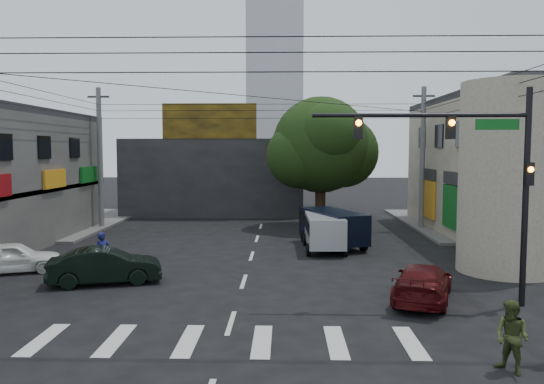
{
  "coord_description": "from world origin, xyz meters",
  "views": [
    {
      "loc": [
        1.6,
        -18.46,
        5.19
      ],
      "look_at": [
        1.07,
        4.0,
        3.38
      ],
      "focal_mm": 35.0,
      "sensor_mm": 36.0,
      "label": 1
    }
  ],
  "objects_px": {
    "utility_pole_far_left": "(100,158)",
    "dark_sedan": "(105,266)",
    "traffic_gantry": "(475,161)",
    "pedestrian_olive": "(512,337)",
    "silver_minivan": "(324,233)",
    "white_compact": "(13,257)",
    "utility_pole_far_right": "(422,159)",
    "navy_van": "(333,229)",
    "street_tree": "(321,145)",
    "traffic_officer": "(103,254)",
    "maroon_sedan": "(423,283)"
  },
  "relations": [
    {
      "from": "utility_pole_far_left",
      "to": "dark_sedan",
      "type": "relative_size",
      "value": 2.05
    },
    {
      "from": "dark_sedan",
      "to": "utility_pole_far_left",
      "type": "bearing_deg",
      "value": 3.9
    },
    {
      "from": "utility_pole_far_left",
      "to": "dark_sedan",
      "type": "bearing_deg",
      "value": -70.29
    },
    {
      "from": "traffic_gantry",
      "to": "pedestrian_olive",
      "type": "relative_size",
      "value": 4.22
    },
    {
      "from": "traffic_gantry",
      "to": "silver_minivan",
      "type": "bearing_deg",
      "value": 113.67
    },
    {
      "from": "white_compact",
      "to": "silver_minivan",
      "type": "bearing_deg",
      "value": -88.25
    },
    {
      "from": "traffic_gantry",
      "to": "pedestrian_olive",
      "type": "bearing_deg",
      "value": -99.97
    },
    {
      "from": "utility_pole_far_right",
      "to": "traffic_gantry",
      "type": "bearing_deg",
      "value": -98.94
    },
    {
      "from": "utility_pole_far_right",
      "to": "navy_van",
      "type": "xyz_separation_m",
      "value": [
        -6.32,
        -6.38,
        -3.64
      ]
    },
    {
      "from": "street_tree",
      "to": "white_compact",
      "type": "relative_size",
      "value": 2.1
    },
    {
      "from": "street_tree",
      "to": "traffic_officer",
      "type": "height_order",
      "value": "street_tree"
    },
    {
      "from": "dark_sedan",
      "to": "pedestrian_olive",
      "type": "xyz_separation_m",
      "value": [
        12.21,
        -7.94,
        0.15
      ]
    },
    {
      "from": "dark_sedan",
      "to": "silver_minivan",
      "type": "relative_size",
      "value": 1.05
    },
    {
      "from": "street_tree",
      "to": "utility_pole_far_right",
      "type": "xyz_separation_m",
      "value": [
        6.5,
        -1.0,
        -0.87
      ]
    },
    {
      "from": "white_compact",
      "to": "silver_minivan",
      "type": "height_order",
      "value": "silver_minivan"
    },
    {
      "from": "white_compact",
      "to": "maroon_sedan",
      "type": "relative_size",
      "value": 0.88
    },
    {
      "from": "street_tree",
      "to": "navy_van",
      "type": "distance_m",
      "value": 8.65
    },
    {
      "from": "traffic_gantry",
      "to": "utility_pole_far_left",
      "type": "height_order",
      "value": "utility_pole_far_left"
    },
    {
      "from": "utility_pole_far_right",
      "to": "dark_sedan",
      "type": "relative_size",
      "value": 2.05
    },
    {
      "from": "maroon_sedan",
      "to": "navy_van",
      "type": "relative_size",
      "value": 0.91
    },
    {
      "from": "dark_sedan",
      "to": "white_compact",
      "type": "distance_m",
      "value": 4.86
    },
    {
      "from": "street_tree",
      "to": "white_compact",
      "type": "bearing_deg",
      "value": -135.37
    },
    {
      "from": "silver_minivan",
      "to": "pedestrian_olive",
      "type": "distance_m",
      "value": 15.24
    },
    {
      "from": "white_compact",
      "to": "maroon_sedan",
      "type": "distance_m",
      "value": 16.66
    },
    {
      "from": "traffic_officer",
      "to": "pedestrian_olive",
      "type": "bearing_deg",
      "value": -73.25
    },
    {
      "from": "white_compact",
      "to": "pedestrian_olive",
      "type": "distance_m",
      "value": 19.35
    },
    {
      "from": "maroon_sedan",
      "to": "pedestrian_olive",
      "type": "relative_size",
      "value": 2.76
    },
    {
      "from": "street_tree",
      "to": "navy_van",
      "type": "height_order",
      "value": "street_tree"
    },
    {
      "from": "dark_sedan",
      "to": "navy_van",
      "type": "xyz_separation_m",
      "value": [
        9.51,
        8.05,
        0.27
      ]
    },
    {
      "from": "traffic_gantry",
      "to": "traffic_officer",
      "type": "relative_size",
      "value": 4.01
    },
    {
      "from": "pedestrian_olive",
      "to": "maroon_sedan",
      "type": "bearing_deg",
      "value": 149.69
    },
    {
      "from": "street_tree",
      "to": "dark_sedan",
      "type": "distance_m",
      "value": 18.66
    },
    {
      "from": "traffic_gantry",
      "to": "utility_pole_far_right",
      "type": "xyz_separation_m",
      "value": [
        2.68,
        17.0,
        -0.23
      ]
    },
    {
      "from": "utility_pole_far_left",
      "to": "maroon_sedan",
      "type": "xyz_separation_m",
      "value": [
        16.86,
        -16.48,
        -3.97
      ]
    },
    {
      "from": "silver_minivan",
      "to": "traffic_officer",
      "type": "xyz_separation_m",
      "value": [
        -9.53,
        -5.62,
        -0.02
      ]
    },
    {
      "from": "street_tree",
      "to": "pedestrian_olive",
      "type": "xyz_separation_m",
      "value": [
        2.88,
        -23.38,
        -4.62
      ]
    },
    {
      "from": "white_compact",
      "to": "navy_van",
      "type": "relative_size",
      "value": 0.8
    },
    {
      "from": "utility_pole_far_right",
      "to": "pedestrian_olive",
      "type": "bearing_deg",
      "value": -99.19
    },
    {
      "from": "dark_sedan",
      "to": "pedestrian_olive",
      "type": "bearing_deg",
      "value": -138.84
    },
    {
      "from": "traffic_officer",
      "to": "pedestrian_olive",
      "type": "height_order",
      "value": "traffic_officer"
    },
    {
      "from": "traffic_gantry",
      "to": "maroon_sedan",
      "type": "relative_size",
      "value": 1.53
    },
    {
      "from": "street_tree",
      "to": "utility_pole_far_left",
      "type": "distance_m",
      "value": 14.56
    },
    {
      "from": "traffic_gantry",
      "to": "white_compact",
      "type": "xyz_separation_m",
      "value": [
        -17.69,
        4.31,
        -4.18
      ]
    },
    {
      "from": "silver_minivan",
      "to": "traffic_officer",
      "type": "distance_m",
      "value": 11.07
    },
    {
      "from": "white_compact",
      "to": "navy_van",
      "type": "distance_m",
      "value": 15.4
    },
    {
      "from": "navy_van",
      "to": "traffic_officer",
      "type": "height_order",
      "value": "navy_van"
    },
    {
      "from": "utility_pole_far_left",
      "to": "navy_van",
      "type": "distance_m",
      "value": 16.41
    },
    {
      "from": "dark_sedan",
      "to": "utility_pole_far_right",
      "type": "bearing_deg",
      "value": -63.44
    },
    {
      "from": "utility_pole_far_right",
      "to": "maroon_sedan",
      "type": "relative_size",
      "value": 1.95
    },
    {
      "from": "maroon_sedan",
      "to": "white_compact",
      "type": "bearing_deg",
      "value": 6.54
    }
  ]
}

